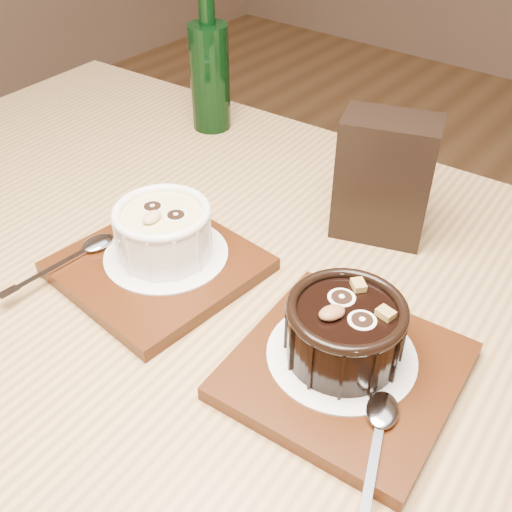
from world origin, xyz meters
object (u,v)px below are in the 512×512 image
at_px(table, 220,372).
at_px(tray_left, 159,266).
at_px(ramekin_white, 163,229).
at_px(green_bottle, 210,73).
at_px(tray_right, 345,371).
at_px(ramekin_dark, 345,328).
at_px(condiment_stand, 384,178).

distance_m(table, tray_left, 0.13).
bearing_deg(tray_left, table, -3.87).
bearing_deg(ramekin_white, green_bottle, 116.23).
bearing_deg(table, tray_right, 3.22).
distance_m(table, ramekin_white, 0.16).
distance_m(ramekin_white, tray_right, 0.23).
xyz_separation_m(tray_right, green_bottle, (-0.41, 0.29, 0.07)).
height_order(ramekin_dark, condiment_stand, condiment_stand).
height_order(tray_left, tray_right, same).
bearing_deg(green_bottle, condiment_stand, -13.71).
bearing_deg(tray_right, green_bottle, 145.43).
distance_m(tray_left, green_bottle, 0.35).
bearing_deg(condiment_stand, tray_left, -124.03).
relative_size(ramekin_dark, condiment_stand, 0.72).
xyz_separation_m(tray_right, ramekin_dark, (-0.01, 0.01, 0.04)).
bearing_deg(green_bottle, table, -47.18).
bearing_deg(tray_left, condiment_stand, 55.97).
distance_m(ramekin_white, green_bottle, 0.33).
bearing_deg(ramekin_white, ramekin_dark, -8.69).
distance_m(tray_right, ramekin_dark, 0.04).
relative_size(tray_right, condiment_stand, 1.29).
bearing_deg(table, ramekin_dark, 6.36).
bearing_deg(green_bottle, ramekin_dark, -34.50).
xyz_separation_m(ramekin_dark, green_bottle, (-0.41, 0.28, 0.03)).
distance_m(ramekin_dark, green_bottle, 0.49).
bearing_deg(condiment_stand, tray_right, -66.97).
bearing_deg(tray_right, table, -176.78).
distance_m(tray_left, ramekin_white, 0.04).
height_order(condiment_stand, green_bottle, green_bottle).
bearing_deg(condiment_stand, ramekin_dark, -68.45).
xyz_separation_m(tray_left, ramekin_white, (-0.00, 0.01, 0.04)).
height_order(table, ramekin_white, ramekin_white).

